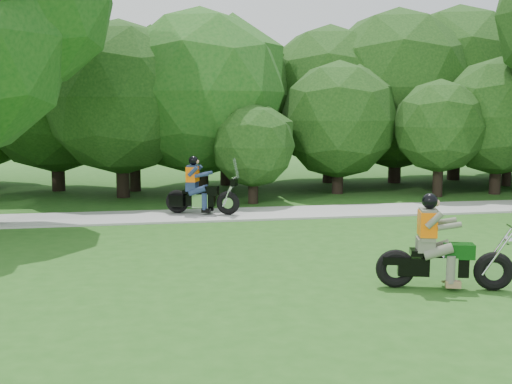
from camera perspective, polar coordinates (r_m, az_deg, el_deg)
name	(u,v)px	position (r m, az deg, el deg)	size (l,w,h in m)	color
ground	(441,280)	(12.90, 16.15, -7.50)	(100.00, 100.00, 0.00)	#235418
walkway	(324,212)	(20.21, 6.09, -1.75)	(60.00, 2.20, 0.06)	#999994
tree_line	(290,97)	(26.57, 3.05, 8.43)	(40.33, 12.06, 7.77)	black
chopper_motorcycle	(438,254)	(12.11, 15.87, -5.32)	(2.42, 1.09, 1.76)	black
touring_motorcycle	(198,193)	(19.49, -5.21, -0.08)	(2.23, 1.30, 1.77)	black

